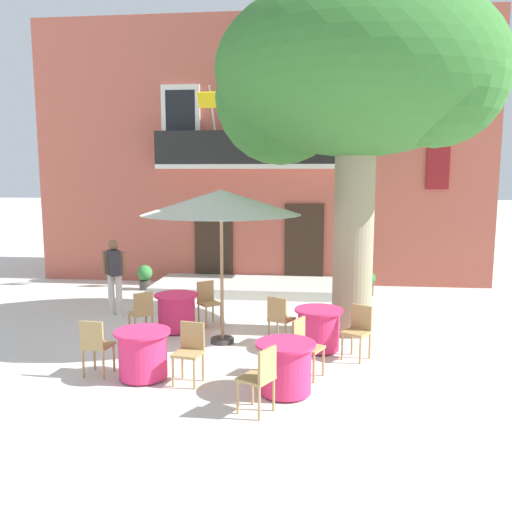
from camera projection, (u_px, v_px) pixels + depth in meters
The scene contains 20 objects.
ground_plane at pixel (209, 332), 10.74m from camera, with size 120.00×120.00×0.00m, color silver.
building_facade at pixel (265, 155), 17.00m from camera, with size 13.00×5.09×7.50m.
entrance_step_platform at pixel (254, 287), 14.52m from camera, with size 5.30×2.18×0.25m, color silver.
plane_tree at pixel (353, 79), 10.02m from camera, with size 5.46×4.79×6.64m.
cafe_table_near_tree at pixel (319, 329), 9.59m from camera, with size 0.86×0.86×0.76m.
cafe_chair_near_tree_0 at pixel (280, 317), 9.89m from camera, with size 0.53×0.53×0.91m.
cafe_chair_near_tree_1 at pixel (359, 328), 9.17m from camera, with size 0.55×0.55×0.91m.
cafe_table_middle at pixel (143, 354), 8.26m from camera, with size 0.86×0.86×0.76m.
cafe_chair_middle_0 at pixel (190, 348), 8.10m from camera, with size 0.46×0.46×0.91m.
cafe_chair_middle_1 at pixel (96, 343), 8.33m from camera, with size 0.44×0.44×0.91m.
cafe_table_front at pixel (285, 367), 7.68m from camera, with size 0.86×0.86×0.76m.
cafe_chair_front_0 at pixel (304, 343), 8.33m from camera, with size 0.53×0.53×0.91m.
cafe_chair_front_1 at pixel (261, 375), 7.00m from camera, with size 0.54×0.54×0.91m.
cafe_table_far_side at pixel (176, 312), 10.78m from camera, with size 0.86×0.86×0.76m.
cafe_chair_far_side_0 at pixel (208, 300), 11.22m from camera, with size 0.56×0.56×0.91m.
cafe_chair_far_side_1 at pixel (142, 311), 10.30m from camera, with size 0.56×0.56×0.91m.
cafe_umbrella at pixel (221, 203), 9.71m from camera, with size 2.90×2.90×2.85m.
ground_planter_left at pixel (145, 276), 14.71m from camera, with size 0.41×0.41×0.68m.
ground_planter_right at pixel (368, 282), 13.99m from camera, with size 0.37×0.37×0.63m.
pedestrian_near_entrance at pixel (114, 273), 11.95m from camera, with size 0.53×0.40×1.69m.
Camera 1 is at (2.08, -10.22, 3.11)m, focal length 37.80 mm.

